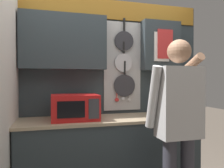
% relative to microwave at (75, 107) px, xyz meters
% --- Properties ---
extents(base_cabinet_counter, '(1.96, 0.58, 0.93)m').
position_rel_microwave_xyz_m(base_cabinet_counter, '(0.39, 0.02, -0.60)').
color(base_cabinet_counter, '#2D383D').
rests_on(base_cabinet_counter, ground_plane).
extents(back_wall_unit, '(2.53, 0.23, 2.33)m').
position_rel_microwave_xyz_m(back_wall_unit, '(0.37, 0.28, 0.36)').
color(back_wall_unit, '#2D383D').
rests_on(back_wall_unit, ground_plane).
extents(side_wall, '(0.04, 1.60, 2.33)m').
position_rel_microwave_xyz_m(side_wall, '(-0.61, -0.40, 0.10)').
color(side_wall, silver).
rests_on(side_wall, ground_plane).
extents(microwave, '(0.48, 0.37, 0.26)m').
position_rel_microwave_xyz_m(microwave, '(0.00, 0.00, 0.00)').
color(microwave, red).
rests_on(microwave, base_cabinet_counter).
extents(knife_block, '(0.11, 0.15, 0.28)m').
position_rel_microwave_xyz_m(knife_block, '(1.01, 0.00, -0.03)').
color(knife_block, brown).
rests_on(knife_block, base_cabinet_counter).
extents(utensil_crock, '(0.10, 0.10, 0.34)m').
position_rel_microwave_xyz_m(utensil_crock, '(1.17, 0.00, -0.04)').
color(utensil_crock, white).
rests_on(utensil_crock, base_cabinet_counter).
extents(person, '(0.54, 0.63, 1.71)m').
position_rel_microwave_xyz_m(person, '(0.85, -0.59, -0.04)').
color(person, '#383842').
rests_on(person, ground_plane).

